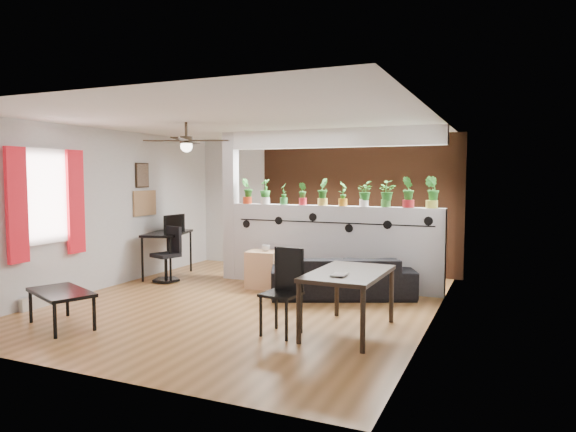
% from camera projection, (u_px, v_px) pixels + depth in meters
% --- Properties ---
extents(room_shell, '(6.30, 7.10, 2.90)m').
position_uv_depth(room_shell, '(246.00, 213.00, 7.35)').
color(room_shell, brown).
rests_on(room_shell, ground).
extents(partition_wall, '(3.60, 0.18, 1.35)m').
position_uv_depth(partition_wall, '(332.00, 247.00, 8.45)').
color(partition_wall, '#BCBCC1').
rests_on(partition_wall, ground).
extents(ceiling_header, '(3.60, 0.18, 0.30)m').
position_uv_depth(ceiling_header, '(333.00, 138.00, 8.32)').
color(ceiling_header, white).
rests_on(ceiling_header, room_shell).
extents(pier_column, '(0.22, 0.20, 2.60)m').
position_uv_depth(pier_column, '(231.00, 206.00, 9.16)').
color(pier_column, '#BCBCC1').
rests_on(pier_column, ground).
extents(brick_panel, '(3.90, 0.05, 2.60)m').
position_uv_depth(brick_panel, '(357.00, 204.00, 9.75)').
color(brick_panel, '#A65630').
rests_on(brick_panel, ground).
extents(vine_decal, '(3.31, 0.01, 0.30)m').
position_uv_depth(vine_decal, '(331.00, 223.00, 8.34)').
color(vine_decal, black).
rests_on(vine_decal, partition_wall).
extents(window_assembly, '(0.09, 1.30, 1.55)m').
position_uv_depth(window_assembly, '(46.00, 199.00, 7.25)').
color(window_assembly, white).
rests_on(window_assembly, room_shell).
extents(baseboard_heater, '(0.08, 1.00, 0.18)m').
position_uv_depth(baseboard_heater, '(51.00, 298.00, 7.36)').
color(baseboard_heater, beige).
rests_on(baseboard_heater, ground).
extents(corkboard, '(0.03, 0.60, 0.45)m').
position_uv_depth(corkboard, '(145.00, 203.00, 9.24)').
color(corkboard, '#966D48').
rests_on(corkboard, room_shell).
extents(framed_art, '(0.03, 0.34, 0.44)m').
position_uv_depth(framed_art, '(142.00, 175.00, 9.15)').
color(framed_art, '#8C7259').
rests_on(framed_art, room_shell).
extents(ceiling_fan, '(1.19, 1.19, 0.43)m').
position_uv_depth(ceiling_fan, '(186.00, 142.00, 7.32)').
color(ceiling_fan, black).
rests_on(ceiling_fan, room_shell).
extents(potted_plant_0, '(0.29, 0.29, 0.44)m').
position_uv_depth(potted_plant_0, '(247.00, 190.00, 9.01)').
color(potted_plant_0, red).
rests_on(potted_plant_0, partition_wall).
extents(potted_plant_1, '(0.28, 0.27, 0.43)m').
position_uv_depth(potted_plant_1, '(265.00, 191.00, 8.87)').
color(potted_plant_1, silver).
rests_on(potted_plant_1, partition_wall).
extents(potted_plant_2, '(0.20, 0.22, 0.37)m').
position_uv_depth(potted_plant_2, '(284.00, 193.00, 8.73)').
color(potted_plant_2, '#2E7F35').
rests_on(potted_plant_2, partition_wall).
extents(potted_plant_3, '(0.24, 0.24, 0.38)m').
position_uv_depth(potted_plant_3, '(303.00, 193.00, 8.60)').
color(potted_plant_3, red).
rests_on(potted_plant_3, partition_wall).
extents(potted_plant_4, '(0.25, 0.28, 0.45)m').
position_uv_depth(potted_plant_4, '(323.00, 191.00, 8.45)').
color(potted_plant_4, gold).
rests_on(potted_plant_4, partition_wall).
extents(potted_plant_5, '(0.18, 0.22, 0.40)m').
position_uv_depth(potted_plant_5, '(343.00, 193.00, 8.32)').
color(potted_plant_5, '#C77B17').
rests_on(potted_plant_5, partition_wall).
extents(potted_plant_6, '(0.24, 0.26, 0.40)m').
position_uv_depth(potted_plant_6, '(364.00, 193.00, 8.18)').
color(potted_plant_6, white).
rests_on(potted_plant_6, partition_wall).
extents(potted_plant_7, '(0.27, 0.26, 0.42)m').
position_uv_depth(potted_plant_7, '(386.00, 193.00, 8.04)').
color(potted_plant_7, '#39812F').
rests_on(potted_plant_7, partition_wall).
extents(potted_plant_8, '(0.27, 0.31, 0.48)m').
position_uv_depth(potted_plant_8, '(409.00, 191.00, 7.89)').
color(potted_plant_8, '#B41C24').
rests_on(potted_plant_8, partition_wall).
extents(potted_plant_9, '(0.31, 0.27, 0.49)m').
position_uv_depth(potted_plant_9, '(432.00, 191.00, 7.76)').
color(potted_plant_9, '#C7C947').
rests_on(potted_plant_9, partition_wall).
extents(sofa, '(2.19, 1.55, 0.60)m').
position_uv_depth(sofa, '(342.00, 277.00, 7.81)').
color(sofa, black).
rests_on(sofa, ground).
extents(cube_shelf, '(0.55, 0.50, 0.61)m').
position_uv_depth(cube_shelf, '(263.00, 269.00, 8.44)').
color(cube_shelf, tan).
rests_on(cube_shelf, ground).
extents(cup, '(0.16, 0.16, 0.10)m').
position_uv_depth(cup, '(266.00, 248.00, 8.40)').
color(cup, gray).
rests_on(cup, cube_shelf).
extents(computer_desk, '(0.86, 1.24, 0.82)m').
position_uv_depth(computer_desk, '(167.00, 236.00, 9.35)').
color(computer_desk, black).
rests_on(computer_desk, ground).
extents(monitor, '(0.31, 0.08, 0.17)m').
position_uv_depth(monitor, '(172.00, 227.00, 9.47)').
color(monitor, black).
rests_on(monitor, computer_desk).
extents(office_chair, '(0.50, 0.51, 0.94)m').
position_uv_depth(office_chair, '(169.00, 258.00, 8.92)').
color(office_chair, black).
rests_on(office_chair, ground).
extents(dining_table, '(0.84, 1.34, 0.72)m').
position_uv_depth(dining_table, '(349.00, 278.00, 5.99)').
color(dining_table, black).
rests_on(dining_table, ground).
extents(book, '(0.17, 0.23, 0.02)m').
position_uv_depth(book, '(332.00, 274.00, 5.75)').
color(book, gray).
rests_on(book, dining_table).
extents(folding_chair, '(0.45, 0.45, 1.00)m').
position_uv_depth(folding_chair, '(285.00, 283.00, 5.97)').
color(folding_chair, black).
rests_on(folding_chair, ground).
extents(coffee_table, '(1.08, 0.87, 0.44)m').
position_uv_depth(coffee_table, '(61.00, 295.00, 6.24)').
color(coffee_table, black).
rests_on(coffee_table, ground).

